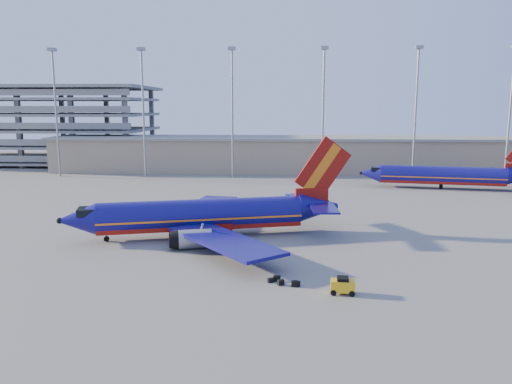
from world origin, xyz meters
TOP-DOWN VIEW (x-y plane):
  - ground at (0.00, 0.00)m, footprint 220.00×220.00m
  - terminal_building at (10.00, 58.00)m, footprint 122.00×16.00m
  - parking_garage at (-62.00, 74.05)m, footprint 62.00×32.00m
  - light_mast_row at (5.00, 46.00)m, footprint 101.60×1.60m
  - aircraft_main at (-2.88, -5.59)m, footprint 35.44×33.64m
  - aircraft_second at (38.18, 32.84)m, footprint 33.65×13.35m
  - baggage_tug at (11.53, -24.15)m, footprint 2.16×1.41m
  - luggage_pile at (6.54, -22.11)m, footprint 3.02×1.68m

SIDE VIEW (x-z plane):
  - ground at x=0.00m, z-range 0.00..0.00m
  - luggage_pile at x=6.54m, z-range -0.01..0.51m
  - baggage_tug at x=11.53m, z-range 0.03..1.52m
  - aircraft_main at x=-2.88m, z-range -3.51..8.74m
  - aircraft_second at x=38.18m, z-range -3.10..8.36m
  - terminal_building at x=10.00m, z-range 0.07..8.57m
  - parking_garage at x=-62.00m, z-range 1.03..22.43m
  - light_mast_row at x=5.00m, z-range 3.23..31.88m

